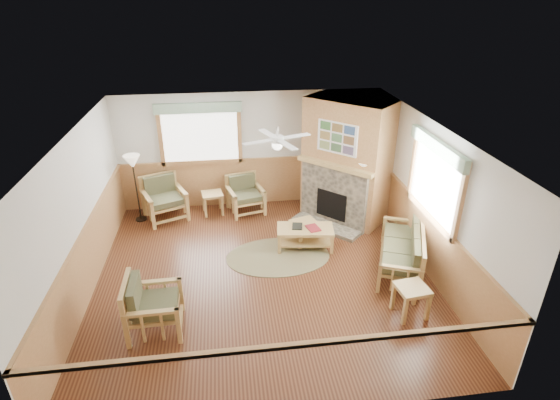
{
  "coord_description": "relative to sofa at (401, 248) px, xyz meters",
  "views": [
    {
      "loc": [
        -0.58,
        -6.61,
        4.77
      ],
      "look_at": [
        0.4,
        0.7,
        1.15
      ],
      "focal_mm": 28.0,
      "sensor_mm": 36.0,
      "label": 1
    }
  ],
  "objects": [
    {
      "name": "footstool",
      "position": [
        -1.6,
        1.13,
        -0.19
      ],
      "size": [
        0.64,
        0.64,
        0.45
      ],
      "primitive_type": null,
      "rotation": [
        0.0,
        0.0,
        0.31
      ],
      "color": "tan",
      "rests_on": "floor"
    },
    {
      "name": "floor_lamp_right",
      "position": [
        -0.28,
        1.52,
        0.36
      ],
      "size": [
        0.36,
        0.36,
        1.55
      ],
      "primitive_type": null,
      "rotation": [
        0.0,
        0.0,
        0.01
      ],
      "color": "black",
      "rests_on": "floor"
    },
    {
      "name": "coffee_table",
      "position": [
        -1.63,
        0.92,
        -0.19
      ],
      "size": [
        1.18,
        0.7,
        0.45
      ],
      "primitive_type": null,
      "rotation": [
        0.0,
        0.0,
        -0.13
      ],
      "color": "tan",
      "rests_on": "floor"
    },
    {
      "name": "wall_back",
      "position": [
        -2.55,
        3.12,
        0.94
      ],
      "size": [
        6.0,
        0.02,
        2.7
      ],
      "primitive_type": "cube",
      "color": "silver",
      "rests_on": "floor"
    },
    {
      "name": "floor_lamp_left",
      "position": [
        -5.1,
        2.56,
        0.37
      ],
      "size": [
        0.45,
        0.45,
        1.56
      ],
      "primitive_type": null,
      "rotation": [
        0.0,
        0.0,
        -0.3
      ],
      "color": "black",
      "rests_on": "floor"
    },
    {
      "name": "book_red",
      "position": [
        -1.48,
        0.87,
        0.06
      ],
      "size": [
        0.28,
        0.34,
        0.03
      ],
      "primitive_type": "cube",
      "rotation": [
        0.0,
        0.0,
        0.24
      ],
      "color": "maroon",
      "rests_on": "coffee_table"
    },
    {
      "name": "window_back",
      "position": [
        -3.65,
        3.08,
        2.12
      ],
      "size": [
        1.9,
        0.16,
        1.5
      ],
      "primitive_type": null,
      "color": "white",
      "rests_on": "wall_back"
    },
    {
      "name": "wall_front",
      "position": [
        -2.55,
        -2.88,
        0.94
      ],
      "size": [
        6.0,
        0.02,
        2.7
      ],
      "primitive_type": "cube",
      "color": "silver",
      "rests_on": "floor"
    },
    {
      "name": "wall_right",
      "position": [
        0.45,
        0.12,
        0.94
      ],
      "size": [
        0.02,
        6.0,
        2.7
      ],
      "primitive_type": "cube",
      "color": "silver",
      "rests_on": "floor"
    },
    {
      "name": "wainscot",
      "position": [
        -2.55,
        0.12,
        0.14
      ],
      "size": [
        6.0,
        6.0,
        1.1
      ],
      "primitive_type": null,
      "color": "#A97645",
      "rests_on": "floor"
    },
    {
      "name": "window_right",
      "position": [
        0.41,
        -0.08,
        2.12
      ],
      "size": [
        0.16,
        1.9,
        1.5
      ],
      "primitive_type": null,
      "color": "white",
      "rests_on": "wall_right"
    },
    {
      "name": "armchair_left",
      "position": [
        -4.32,
        -1.07,
        0.04
      ],
      "size": [
        0.82,
        0.82,
        0.9
      ],
      "primitive_type": null,
      "rotation": [
        0.0,
        0.0,
        1.59
      ],
      "color": "tan",
      "rests_on": "floor"
    },
    {
      "name": "wall_left",
      "position": [
        -5.55,
        0.12,
        0.94
      ],
      "size": [
        0.02,
        6.0,
        2.7
      ],
      "primitive_type": "cube",
      "color": "silver",
      "rests_on": "floor"
    },
    {
      "name": "ceiling_fan",
      "position": [
        -2.25,
        0.42,
        2.25
      ],
      "size": [
        1.59,
        1.59,
        0.36
      ],
      "primitive_type": null,
      "rotation": [
        0.0,
        0.0,
        0.35
      ],
      "color": "white",
      "rests_on": "ceiling"
    },
    {
      "name": "armchair_back_left",
      "position": [
        -4.54,
        2.58,
        0.06
      ],
      "size": [
        1.11,
        1.11,
        0.95
      ],
      "primitive_type": null,
      "rotation": [
        0.0,
        0.0,
        0.4
      ],
      "color": "tan",
      "rests_on": "floor"
    },
    {
      "name": "sofa",
      "position": [
        0.0,
        0.0,
        0.0
      ],
      "size": [
        1.95,
        1.37,
        0.83
      ],
      "primitive_type": null,
      "rotation": [
        0.0,
        0.0,
        -1.96
      ],
      "color": "tan",
      "rests_on": "floor"
    },
    {
      "name": "fireplace",
      "position": [
        -0.5,
        2.17,
        0.94
      ],
      "size": [
        3.11,
        3.11,
        2.7
      ],
      "primitive_type": null,
      "rotation": [
        0.0,
        0.0,
        -0.79
      ],
      "color": "#A97645",
      "rests_on": "floor"
    },
    {
      "name": "braided_rug",
      "position": [
        -2.21,
        0.64,
        -0.41
      ],
      "size": [
        2.18,
        2.18,
        0.01
      ],
      "primitive_type": "cylinder",
      "rotation": [
        0.0,
        0.0,
        -0.08
      ],
      "color": "brown",
      "rests_on": "floor"
    },
    {
      "name": "floor",
      "position": [
        -2.55,
        0.12,
        -0.42
      ],
      "size": [
        6.0,
        6.0,
        0.01
      ],
      "primitive_type": "cube",
      "color": "#4E2815",
      "rests_on": "ground"
    },
    {
      "name": "ceiling",
      "position": [
        -2.55,
        0.12,
        2.29
      ],
      "size": [
        6.0,
        6.0,
        0.01
      ],
      "primitive_type": "cube",
      "color": "white",
      "rests_on": "floor"
    },
    {
      "name": "end_table_sofa",
      "position": [
        -0.33,
        -1.28,
        -0.15
      ],
      "size": [
        0.53,
        0.51,
        0.53
      ],
      "primitive_type": null,
      "rotation": [
        0.0,
        0.0,
        0.12
      ],
      "color": "tan",
      "rests_on": "floor"
    },
    {
      "name": "book_dark",
      "position": [
        -1.78,
        0.99,
        0.06
      ],
      "size": [
        0.25,
        0.3,
        0.03
      ],
      "primitive_type": "cube",
      "rotation": [
        0.0,
        0.0,
        -0.2
      ],
      "color": "black",
      "rests_on": "coffee_table"
    },
    {
      "name": "end_table_chairs",
      "position": [
        -3.47,
        2.67,
        -0.16
      ],
      "size": [
        0.52,
        0.5,
        0.51
      ],
      "primitive_type": null,
      "rotation": [
        0.0,
        0.0,
        0.14
      ],
      "color": "tan",
      "rests_on": "floor"
    },
    {
      "name": "armchair_back_right",
      "position": [
        -2.71,
        2.66,
        0.01
      ],
      "size": [
        0.92,
        0.92,
        0.85
      ],
      "primitive_type": null,
      "rotation": [
        0.0,
        0.0,
        0.25
      ],
      "color": "tan",
      "rests_on": "floor"
    }
  ]
}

